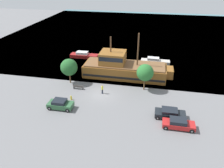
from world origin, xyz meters
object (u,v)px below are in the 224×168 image
pirate_ship (123,68)px  moored_boat_outer (155,62)px  parked_car_curb_mid (60,104)px  moored_boat_dockside (84,55)px  bench_promenade_east (78,87)px  parked_car_curb_front (170,114)px  parked_car_curb_rear (178,124)px  fire_hydrant (71,98)px  pedestrian_walking_near (102,89)px

pirate_ship → moored_boat_outer: bearing=51.1°
parked_car_curb_mid → pirate_ship: bearing=59.9°
moored_boat_outer → parked_car_curb_mid: (-14.18, -21.39, 0.16)m
pirate_ship → parked_car_curb_mid: (-7.93, -13.66, -1.05)m
moored_boat_dockside → moored_boat_outer: 17.43m
bench_promenade_east → parked_car_curb_front: bearing=-19.1°
pirate_ship → parked_car_curb_rear: size_ratio=4.06×
moored_boat_dockside → fire_hydrant: moored_boat_dockside is taller
parked_car_curb_rear → parked_car_curb_front: bearing=115.6°
moored_boat_outer → parked_car_curb_mid: 25.66m
pedestrian_walking_near → moored_boat_dockside: bearing=117.9°
moored_boat_outer → parked_car_curb_front: (2.72, -20.52, 0.12)m
bench_promenade_east → parked_car_curb_rear: bearing=-24.4°
parked_car_curb_rear → pedestrian_walking_near: size_ratio=2.65×
pirate_ship → pedestrian_walking_near: (-2.52, -7.84, -0.96)m
parked_car_curb_mid → moored_boat_outer: bearing=56.5°
pirate_ship → moored_boat_outer: 10.01m
parked_car_curb_front → parked_car_curb_rear: size_ratio=1.01×
parked_car_curb_mid → parked_car_curb_rear: bearing=-4.3°
pirate_ship → parked_car_curb_mid: 15.83m
parked_car_curb_front → pedestrian_walking_near: size_ratio=2.68×
parked_car_curb_mid → moored_boat_dockside: bearing=98.3°
bench_promenade_east → pedestrian_walking_near: (4.70, -0.64, 0.39)m
parked_car_curb_rear → bench_promenade_east: parked_car_curb_rear is taller
moored_boat_dockside → pedestrian_walking_near: pedestrian_walking_near is taller
moored_boat_dockside → pedestrian_walking_near: size_ratio=4.20×
moored_boat_outer → parked_car_curb_rear: (3.79, -22.74, 0.12)m
moored_boat_outer → pirate_ship: bearing=-128.9°
parked_car_curb_rear → bench_promenade_east: bearing=155.6°
parked_car_curb_mid → bench_promenade_east: size_ratio=2.12×
moored_boat_dockside → parked_car_curb_rear: bearing=-47.9°
moored_boat_dockside → pedestrian_walking_near: bearing=-62.1°
moored_boat_dockside → fire_hydrant: (3.97, -19.41, -0.15)m
pirate_ship → parked_car_curb_mid: bearing=-120.1°
parked_car_curb_front → parked_car_curb_mid: (-16.90, -0.87, 0.04)m
fire_hydrant → pirate_ship: bearing=56.6°
parked_car_curb_front → parked_car_curb_mid: parked_car_curb_mid is taller
parked_car_curb_front → moored_boat_dockside: bearing=133.4°
pirate_ship → parked_car_curb_rear: (10.03, -15.01, -1.08)m
moored_boat_outer → parked_car_curb_rear: moored_boat_outer is taller
moored_boat_dockside → bench_promenade_east: bearing=-75.9°
fire_hydrant → pedestrian_walking_near: 5.63m
parked_car_curb_front → pedestrian_walking_near: 12.51m
parked_car_curb_mid → pedestrian_walking_near: size_ratio=2.38×
parked_car_curb_mid → parked_car_curb_front: bearing=3.0°
bench_promenade_east → pirate_ship: bearing=44.9°
moored_boat_outer → fire_hydrant: size_ratio=8.60×
parked_car_curb_rear → bench_promenade_east: (-17.26, 7.81, -0.27)m
moored_boat_outer → parked_car_curb_rear: 23.06m
parked_car_curb_front → bench_promenade_east: 17.13m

